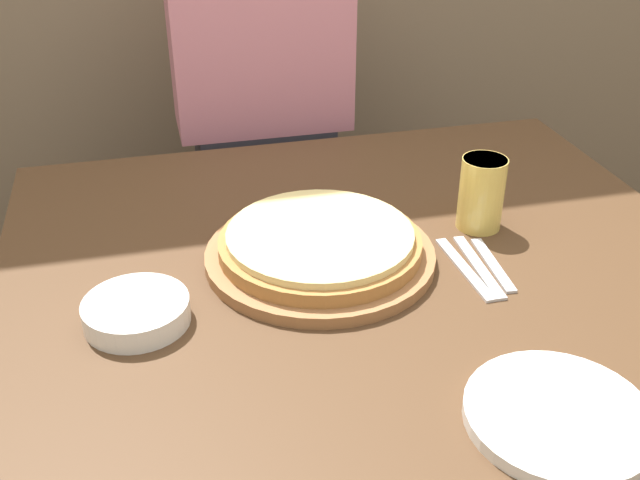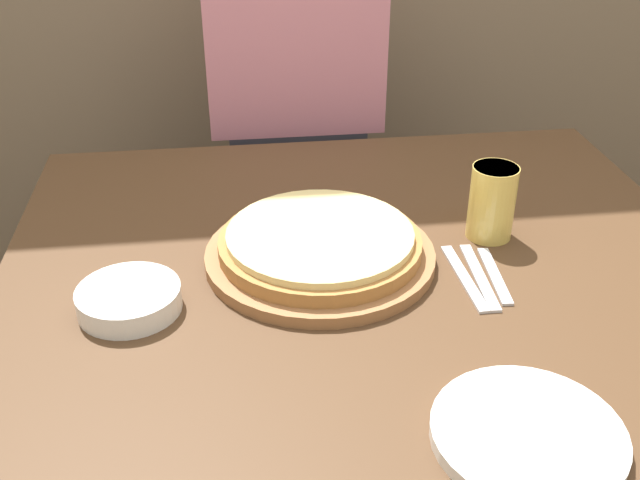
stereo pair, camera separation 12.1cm
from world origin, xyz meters
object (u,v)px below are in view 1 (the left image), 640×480
beer_glass (482,190)px  spoon (493,265)px  diner_person (264,144)px  fork (464,269)px  dinner_plate (558,416)px  pizza_on_board (320,248)px  side_bowl (136,312)px  dinner_knife (479,267)px

beer_glass → spoon: bearing=-103.7°
beer_glass → diner_person: (-0.28, 0.64, -0.15)m
fork → dinner_plate: bearing=-94.6°
spoon → pizza_on_board: bearing=163.0°
side_bowl → diner_person: diner_person is taller
beer_glass → dinner_plate: (-0.11, -0.48, -0.06)m
beer_glass → dinner_knife: size_ratio=0.68×
dinner_knife → pizza_on_board: bearing=161.3°
beer_glass → spoon: size_ratio=0.80×
pizza_on_board → diner_person: (0.03, 0.68, -0.10)m
fork → diner_person: (-0.20, 0.77, -0.08)m
diner_person → beer_glass: bearing=-66.5°
spoon → diner_person: size_ratio=0.12×
beer_glass → diner_person: diner_person is taller
dinner_plate → spoon: 0.36m
pizza_on_board → fork: pizza_on_board is taller
pizza_on_board → dinner_knife: pizza_on_board is taller
fork → spoon: (0.05, -0.00, 0.00)m
diner_person → dinner_knife: bearing=-73.9°
dinner_plate → side_bowl: side_bowl is taller
dinner_knife → diner_person: diner_person is taller
pizza_on_board → side_bowl: pizza_on_board is taller
fork → spoon: 0.05m
pizza_on_board → side_bowl: size_ratio=2.44×
fork → dinner_knife: bearing=0.0°
beer_glass → diner_person: size_ratio=0.10×
fork → dinner_knife: (0.02, 0.00, 0.00)m
dinner_plate → fork: 0.35m
beer_glass → spoon: 0.15m
pizza_on_board → beer_glass: 0.31m
beer_glass → side_bowl: 0.62m
side_bowl → diner_person: bearing=67.5°
dinner_plate → side_bowl: bearing=146.0°
beer_glass → side_bowl: beer_glass is taller
fork → spoon: size_ratio=1.17×
beer_glass → dinner_knife: bearing=-113.5°
spoon → diner_person: bearing=107.8°
spoon → dinner_knife: bearing=180.0°
pizza_on_board → fork: (0.22, -0.08, -0.02)m
dinner_plate → dinner_knife: size_ratio=1.20×
beer_glass → dinner_plate: size_ratio=0.57×
side_bowl → pizza_on_board: bearing=18.4°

